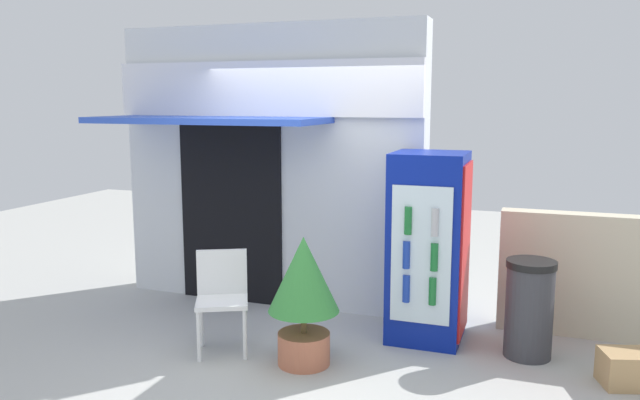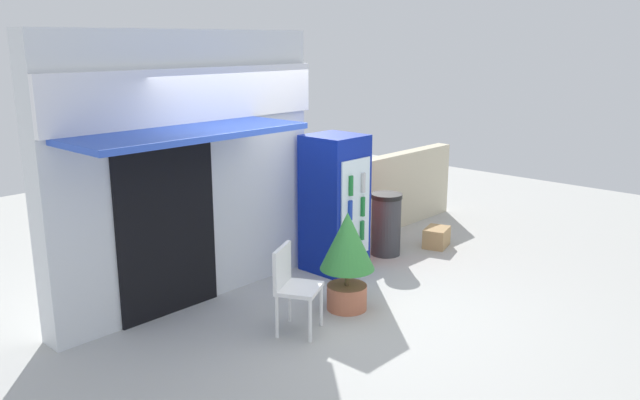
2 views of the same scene
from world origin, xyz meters
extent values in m
plane|color=#B2B2AD|center=(0.00, 0.00, 0.00)|extent=(16.00, 16.00, 0.00)
cube|color=silver|center=(-0.68, 1.47, 1.48)|extent=(3.33, 0.32, 2.95)
cube|color=white|center=(-0.68, 1.27, 2.29)|extent=(3.33, 0.08, 0.56)
cube|color=blue|center=(-1.08, 0.85, 1.98)|extent=(2.34, 0.92, 0.06)
cube|color=black|center=(-1.08, 1.29, 0.97)|extent=(1.18, 0.03, 1.93)
cube|color=navy|center=(1.12, 0.91, 0.86)|extent=(0.65, 0.65, 1.72)
cube|color=silver|center=(1.12, 0.58, 0.86)|extent=(0.52, 0.02, 1.21)
cube|color=red|center=(1.45, 0.91, 0.86)|extent=(0.02, 0.59, 1.55)
cylinder|color=#1938A5|center=(1.00, 0.56, 0.56)|extent=(0.06, 0.06, 0.24)
cylinder|color=#196B2D|center=(1.23, 0.56, 0.56)|extent=(0.06, 0.06, 0.24)
cylinder|color=#1938A5|center=(0.99, 0.56, 0.86)|extent=(0.06, 0.06, 0.24)
cylinder|color=#196B2D|center=(1.23, 0.56, 0.86)|extent=(0.06, 0.06, 0.24)
cylinder|color=#196B2D|center=(1.00, 0.56, 1.16)|extent=(0.06, 0.06, 0.24)
cylinder|color=#B2B2B7|center=(1.23, 0.56, 1.16)|extent=(0.06, 0.06, 0.24)
cylinder|color=white|center=(-0.58, -0.27, 0.22)|extent=(0.04, 0.04, 0.44)
cylinder|color=white|center=(-0.24, -0.10, 0.22)|extent=(0.04, 0.04, 0.44)
cylinder|color=white|center=(-0.73, 0.03, 0.22)|extent=(0.04, 0.04, 0.44)
cylinder|color=white|center=(-0.39, 0.20, 0.22)|extent=(0.04, 0.04, 0.44)
cube|color=white|center=(-0.49, -0.04, 0.46)|extent=(0.57, 0.55, 0.04)
cube|color=white|center=(-0.57, 0.12, 0.68)|extent=(0.41, 0.23, 0.40)
cylinder|color=#BC6B4C|center=(0.26, -0.02, 0.14)|extent=(0.44, 0.44, 0.27)
cylinder|color=brown|center=(0.26, -0.02, 0.37)|extent=(0.05, 0.05, 0.19)
cone|color=#388C3D|center=(0.26, -0.02, 0.78)|extent=(0.59, 0.59, 0.63)
cylinder|color=#38383D|center=(2.02, 0.77, 0.39)|extent=(0.40, 0.40, 0.79)
cylinder|color=black|center=(2.02, 0.77, 0.82)|extent=(0.42, 0.42, 0.06)
cube|color=beige|center=(3.11, 1.47, 0.58)|extent=(2.80, 0.22, 1.15)
cube|color=tan|center=(2.77, 0.44, 0.14)|extent=(0.48, 0.41, 0.27)
camera|label=1|loc=(2.06, -4.65, 2.18)|focal=35.24mm
camera|label=2|loc=(-4.72, -4.21, 2.86)|focal=36.06mm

